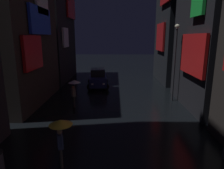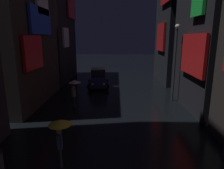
{
  "view_description": "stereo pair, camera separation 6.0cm",
  "coord_description": "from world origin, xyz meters",
  "px_view_note": "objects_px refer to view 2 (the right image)",
  "views": [
    {
      "loc": [
        0.23,
        -2.34,
        5.16
      ],
      "look_at": [
        0.0,
        11.24,
        1.95
      ],
      "focal_mm": 32.0,
      "sensor_mm": 36.0,
      "label": 1
    },
    {
      "loc": [
        0.29,
        -2.34,
        5.16
      ],
      "look_at": [
        0.0,
        11.24,
        1.95
      ],
      "focal_mm": 32.0,
      "sensor_mm": 36.0,
      "label": 2
    }
  ],
  "objects_px": {
    "pedestrian_midstreet_left_yellow": "(60,130)",
    "streetlamp_right_far": "(175,55)",
    "pedestrian_foreground_right_clear": "(74,86)",
    "car_distant": "(98,78)"
  },
  "relations": [
    {
      "from": "pedestrian_foreground_right_clear",
      "to": "car_distant",
      "type": "relative_size",
      "value": 0.5
    },
    {
      "from": "car_distant",
      "to": "streetlamp_right_far",
      "type": "height_order",
      "value": "streetlamp_right_far"
    },
    {
      "from": "pedestrian_foreground_right_clear",
      "to": "streetlamp_right_far",
      "type": "height_order",
      "value": "streetlamp_right_far"
    },
    {
      "from": "car_distant",
      "to": "pedestrian_foreground_right_clear",
      "type": "bearing_deg",
      "value": -100.3
    },
    {
      "from": "pedestrian_foreground_right_clear",
      "to": "streetlamp_right_far",
      "type": "bearing_deg",
      "value": 13.43
    },
    {
      "from": "pedestrian_midstreet_left_yellow",
      "to": "pedestrian_foreground_right_clear",
      "type": "height_order",
      "value": "same"
    },
    {
      "from": "pedestrian_foreground_right_clear",
      "to": "pedestrian_midstreet_left_yellow",
      "type": "bearing_deg",
      "value": -82.63
    },
    {
      "from": "car_distant",
      "to": "streetlamp_right_far",
      "type": "xyz_separation_m",
      "value": [
        6.62,
        -4.66,
        2.87
      ]
    },
    {
      "from": "pedestrian_midstreet_left_yellow",
      "to": "streetlamp_right_far",
      "type": "relative_size",
      "value": 0.34
    },
    {
      "from": "streetlamp_right_far",
      "to": "car_distant",
      "type": "bearing_deg",
      "value": 144.87
    }
  ]
}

